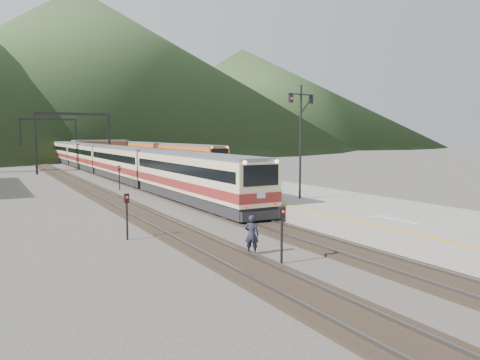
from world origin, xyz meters
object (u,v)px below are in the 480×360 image
worker (252,235)px  signal_mast (301,130)px  main_train (88,156)px  second_train (147,153)px

worker → signal_mast: bearing=-92.9°
main_train → second_train: bearing=35.5°
main_train → signal_mast: bearing=-84.8°
main_train → second_train: main_train is taller
worker → second_train: bearing=-59.6°
main_train → second_train: (11.50, 8.20, -0.04)m
main_train → signal_mast: 46.20m
signal_mast → second_train: bearing=82.3°
main_train → worker: 53.34m
signal_mast → worker: signal_mast is taller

